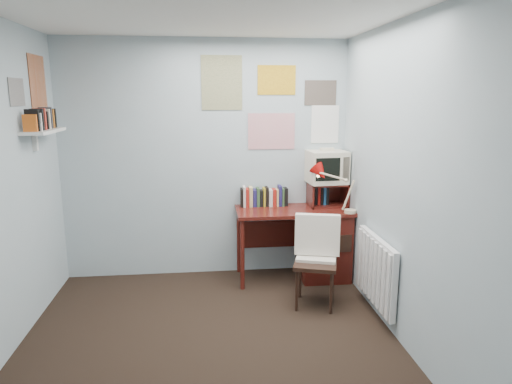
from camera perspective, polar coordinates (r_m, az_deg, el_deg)
ground at (r=3.62m, az=-5.66°, el=-20.15°), size 3.50×3.50×0.00m
back_wall at (r=4.87m, az=-6.29°, el=3.96°), size 3.00×0.02×2.50m
right_wall at (r=3.49m, az=19.34°, el=0.15°), size 0.02×3.50×2.50m
ceiling at (r=3.12m, az=-6.68°, el=22.53°), size 3.00×3.50×0.02m
desk at (r=4.94m, az=7.75°, el=-6.03°), size 1.20×0.55×0.76m
desk_chair at (r=4.27m, az=7.45°, el=-8.90°), size 0.52×0.51×0.82m
desk_lamp at (r=4.66m, az=11.81°, el=0.05°), size 0.36×0.33×0.44m
tv_riser at (r=4.95m, az=8.93°, el=-0.28°), size 0.40×0.30×0.25m
crt_tv at (r=4.91m, az=8.80°, el=3.32°), size 0.42×0.39×0.37m
book_row at (r=4.89m, az=1.57°, el=-0.46°), size 0.60×0.14×0.22m
radiator at (r=4.19m, az=14.78°, el=-9.48°), size 0.09×0.80×0.60m
wall_shelf at (r=4.41m, az=-25.01°, el=6.92°), size 0.20×0.62×0.24m
posters_back at (r=4.87m, az=1.97°, el=11.11°), size 1.20×0.01×0.90m
posters_left at (r=4.43m, az=-26.63°, el=11.73°), size 0.01×0.70×0.60m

